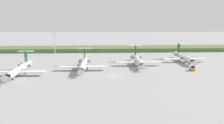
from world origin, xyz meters
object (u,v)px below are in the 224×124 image
at_px(regional_jet_second, 83,65).
at_px(safety_cone_mid_marker, 1,86).
at_px(regional_jet_third, 138,60).
at_px(antenna_mast, 55,41).
at_px(regional_jet_nearest, 19,69).
at_px(regional_jet_fourth, 184,57).
at_px(baggage_tug, 192,68).

height_order(regional_jet_second, safety_cone_mid_marker, regional_jet_second).
relative_size(regional_jet_second, regional_jet_third, 1.00).
distance_m(antenna_mast, safety_cone_mid_marker, 73.52).
relative_size(regional_jet_nearest, regional_jet_second, 1.00).
bearing_deg(regional_jet_fourth, baggage_tug, -99.15).
distance_m(regional_jet_nearest, regional_jet_third, 57.33).
bearing_deg(regional_jet_second, safety_cone_mid_marker, -136.43).
relative_size(regional_jet_fourth, safety_cone_mid_marker, 56.36).
height_order(regional_jet_nearest, regional_jet_third, same).
bearing_deg(antenna_mast, safety_cone_mid_marker, -94.34).
bearing_deg(safety_cone_mid_marker, regional_jet_nearest, 87.24).
bearing_deg(regional_jet_second, regional_jet_fourth, 18.19).
height_order(antenna_mast, safety_cone_mid_marker, antenna_mast).
distance_m(antenna_mast, baggage_tug, 88.90).
relative_size(regional_jet_nearest, baggage_tug, 9.69).
relative_size(antenna_mast, baggage_tug, 6.53).
distance_m(regional_jet_second, regional_jet_fourth, 57.11).
height_order(regional_jet_second, regional_jet_fourth, same).
bearing_deg(safety_cone_mid_marker, antenna_mast, 85.66).
distance_m(regional_jet_third, safety_cone_mid_marker, 65.72).
distance_m(regional_jet_nearest, antenna_mast, 56.19).
relative_size(regional_jet_nearest, safety_cone_mid_marker, 56.36).
relative_size(baggage_tug, safety_cone_mid_marker, 5.82).
distance_m(regional_jet_fourth, baggage_tug, 21.96).
bearing_deg(regional_jet_nearest, antenna_mast, 85.17).
bearing_deg(regional_jet_third, regional_jet_fourth, 16.99).
height_order(regional_jet_nearest, regional_jet_fourth, same).
bearing_deg(baggage_tug, regional_jet_fourth, 80.85).
relative_size(regional_jet_nearest, regional_jet_third, 1.00).
xyz_separation_m(regional_jet_nearest, safety_cone_mid_marker, (-0.83, -17.17, -2.26)).
relative_size(regional_jet_third, baggage_tug, 9.69).
xyz_separation_m(regional_jet_third, antenna_mast, (-49.50, 36.95, 6.18)).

